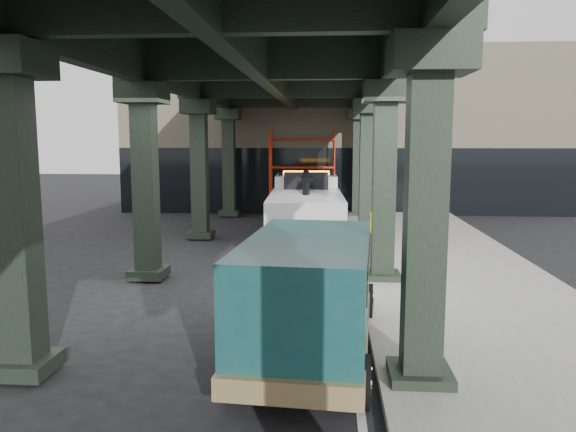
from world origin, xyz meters
The scene contains 8 objects.
ground centered at (0.00, 0.00, 0.00)m, with size 90.00×90.00×0.00m, color black.
sidewalk centered at (4.50, 2.00, 0.07)m, with size 5.00×40.00×0.15m, color gray.
lane_stripe centered at (1.70, 2.00, 0.01)m, with size 0.12×38.00×0.01m, color silver.
viaduct centered at (-0.40, 2.00, 5.46)m, with size 7.40×32.00×6.40m.
building centered at (2.00, 20.00, 4.00)m, with size 22.00×10.00×8.00m, color #C6B793.
scaffolding centered at (0.00, 14.64, 2.11)m, with size 3.08×0.88×4.00m.
tow_truck centered at (0.48, 6.92, 1.27)m, with size 2.61×8.02×2.60m.
towed_van centered at (0.96, -2.98, 1.12)m, with size 2.42×5.28×2.08m.
Camera 1 is at (1.24, -11.92, 3.62)m, focal length 35.00 mm.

